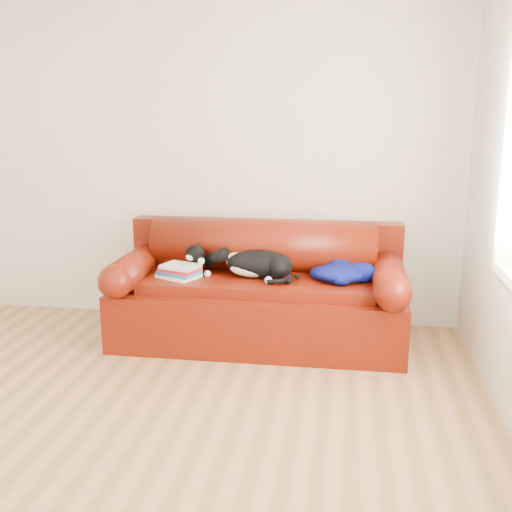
{
  "coord_description": "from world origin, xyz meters",
  "views": [
    {
      "loc": [
        1.34,
        -2.68,
        1.66
      ],
      "look_at": [
        0.73,
        1.35,
        0.69
      ],
      "focal_mm": 42.0,
      "sensor_mm": 36.0,
      "label": 1
    }
  ],
  "objects_px": {
    "sofa_base": "(259,310)",
    "blanket": "(343,272)",
    "book_stack": "(180,271)",
    "cat": "(258,264)"
  },
  "relations": [
    {
      "from": "sofa_base",
      "to": "blanket",
      "type": "xyz_separation_m",
      "value": [
        0.61,
        -0.02,
        0.32
      ]
    },
    {
      "from": "sofa_base",
      "to": "book_stack",
      "type": "distance_m",
      "value": 0.66
    },
    {
      "from": "cat",
      "to": "blanket",
      "type": "bearing_deg",
      "value": 22.57
    },
    {
      "from": "sofa_base",
      "to": "blanket",
      "type": "height_order",
      "value": "blanket"
    },
    {
      "from": "cat",
      "to": "blanket",
      "type": "xyz_separation_m",
      "value": [
        0.61,
        0.01,
        -0.03
      ]
    },
    {
      "from": "blanket",
      "to": "cat",
      "type": "bearing_deg",
      "value": -179.26
    },
    {
      "from": "sofa_base",
      "to": "cat",
      "type": "height_order",
      "value": "cat"
    },
    {
      "from": "sofa_base",
      "to": "cat",
      "type": "bearing_deg",
      "value": -93.1
    },
    {
      "from": "sofa_base",
      "to": "book_stack",
      "type": "xyz_separation_m",
      "value": [
        -0.56,
        -0.13,
        0.31
      ]
    },
    {
      "from": "sofa_base",
      "to": "book_stack",
      "type": "relative_size",
      "value": 6.19
    }
  ]
}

